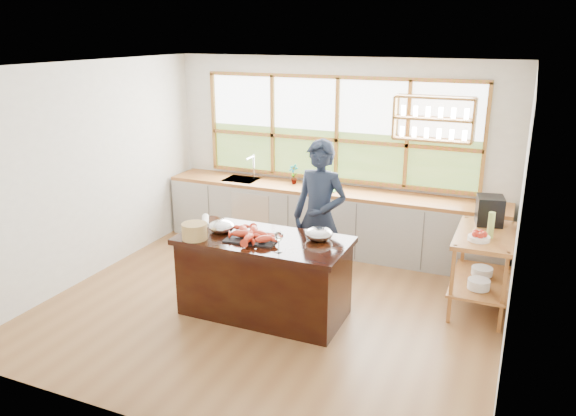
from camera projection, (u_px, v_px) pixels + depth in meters
The scene contains 18 objects.
ground_plane at pixel (272, 305), 6.49m from camera, with size 5.00×5.00×0.00m, color brown.
room_shell at pixel (292, 148), 6.40m from camera, with size 5.02×4.52×2.71m.
back_counter at pixel (327, 219), 8.06m from camera, with size 4.90×0.63×0.90m.
right_shelf_unit at pixel (483, 259), 6.27m from camera, with size 0.62×1.10×0.90m.
island at pixel (264, 276), 6.18m from camera, with size 1.85×0.90×0.90m.
cook at pixel (320, 218), 6.62m from camera, with size 0.68×0.44×1.86m, color #192133.
potted_plant at pixel (294, 174), 8.14m from camera, with size 0.15×0.10×0.29m, color slate.
cutting_board at pixel (325, 188), 7.94m from camera, with size 0.40×0.30×0.01m, color green.
espresso_machine at pixel (490, 210), 6.44m from camera, with size 0.29×0.31×0.33m, color black.
wine_bottle at pixel (491, 225), 6.02m from camera, with size 0.07×0.07×0.29m, color #A4BE56.
fruit_bowl at pixel (479, 237), 5.97m from camera, with size 0.23×0.23×0.11m.
slate_board at pixel (253, 238), 6.02m from camera, with size 0.55×0.40×0.02m, color black.
lobster_pile at pixel (252, 234), 6.00m from camera, with size 0.55×0.48×0.08m.
mixing_bowl_left at pixel (222, 226), 6.22m from camera, with size 0.29×0.29×0.14m, color #B8BABF.
mixing_bowl_right at pixel (319, 234), 5.99m from camera, with size 0.30×0.30×0.14m, color #B8BABF.
wine_glass at pixel (279, 237), 5.62m from camera, with size 0.08×0.08×0.22m.
wicker_basket at pixel (195, 231), 6.00m from camera, with size 0.27×0.27×0.17m, color tan.
parchment_roll at pixel (205, 221), 6.48m from camera, with size 0.08×0.08×0.30m, color white.
Camera 1 is at (2.48, -5.30, 3.04)m, focal length 35.00 mm.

